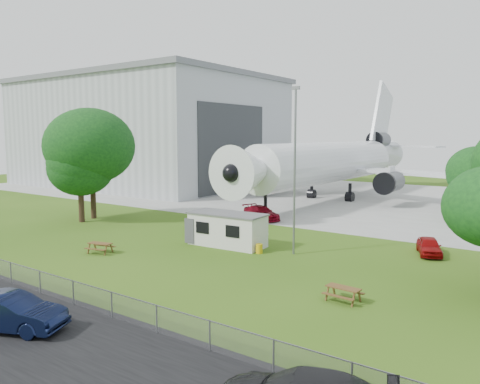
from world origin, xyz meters
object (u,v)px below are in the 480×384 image
Objects in this scene: hangar at (148,131)px; picnic_east at (343,301)px; airliner at (334,161)px; picnic_west at (100,253)px; site_cabin at (227,229)px; car_centre_sedan at (10,313)px.

hangar is 23.89× the size of picnic_east.
picnic_east is (17.10, -36.81, -5.27)m from airliner.
hangar reaches higher than picnic_east.
airliner is 38.06m from picnic_west.
hangar reaches higher than picnic_west.
picnic_east is at bearing -34.85° from hangar.
airliner is 26.52× the size of picnic_west.
airliner is at bearing 73.24° from picnic_west.
site_cabin is at bearing 157.12° from picnic_east.
airliner is 6.99× the size of site_cabin.
picnic_east is at bearing -64.49° from car_centre_sedan.
car_centre_sedan is at bearing -49.14° from hangar.
picnic_west is at bearing -47.79° from hangar.
car_centre_sedan reaches higher than picnic_west.
picnic_west is at bearing 12.70° from car_centre_sedan.
car_centre_sedan is at bearing -126.70° from picnic_east.
airliner is 9.61× the size of car_centre_sedan.
site_cabin is 1.37× the size of car_centre_sedan.
hangar is at bearing 179.78° from airliner.
airliner is at bearing -15.66° from car_centre_sedan.
picnic_west is at bearing -172.80° from picnic_east.
car_centre_sedan is (1.84, -18.60, -0.49)m from site_cabin.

